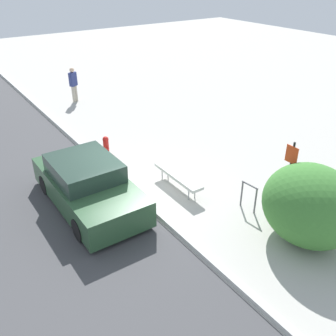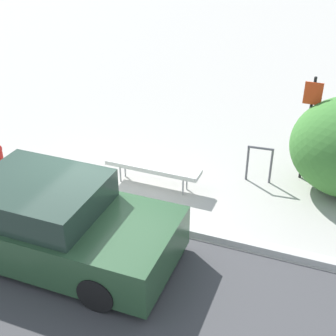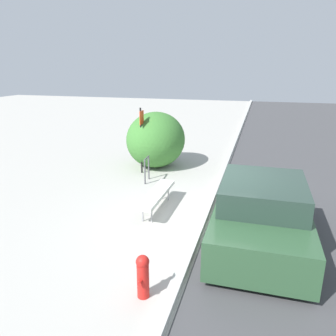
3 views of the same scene
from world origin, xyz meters
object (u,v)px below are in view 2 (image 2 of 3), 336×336
bench (153,167)px  sign_post (309,120)px  bike_rack (260,161)px  parked_car_near (50,222)px

bench → sign_post: sign_post is taller
bike_rack → parked_car_near: 4.59m
sign_post → parked_car_near: (-3.65, -4.10, -0.75)m
bike_rack → parked_car_near: size_ratio=0.19×
sign_post → parked_car_near: size_ratio=0.54×
bench → bike_rack: bike_rack is taller
bench → sign_post: bearing=27.4°
bench → parked_car_near: bearing=-105.7°
bike_rack → sign_post: 1.31m
bike_rack → sign_post: sign_post is taller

